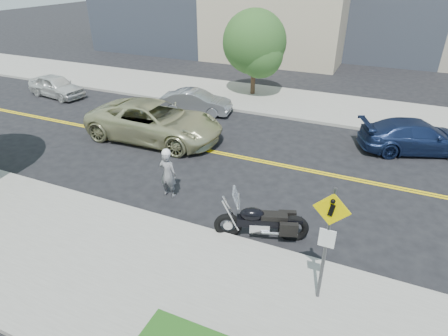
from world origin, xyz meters
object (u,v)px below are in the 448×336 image
parked_car_silver (196,102)px  suv (155,121)px  parked_car_blue (417,136)px  parked_car_white (56,86)px  motorcyclist (168,173)px  motorcycle (262,215)px  pedestrian_sign (327,236)px

parked_car_silver → suv: bearing=169.3°
suv → parked_car_blue: bearing=-74.0°
parked_car_white → parked_car_blue: bearing=-81.2°
suv → motorcyclist: bearing=-143.2°
motorcyclist → parked_car_white: size_ratio=0.47×
motorcycle → parked_car_silver: 10.82m
pedestrian_sign → parked_car_blue: 10.18m
suv → parked_car_silver: size_ratio=1.65×
motorcycle → suv: bearing=125.1°
parked_car_silver → motorcycle: bearing=-151.5°
suv → parked_car_silver: (0.11, 3.80, -0.24)m
motorcyclist → parked_car_silver: 8.24m
pedestrian_sign → suv: pedestrian_sign is taller
suv → parked_car_white: (-8.94, 2.94, -0.21)m
pedestrian_sign → parked_car_silver: bearing=129.9°
suv → parked_car_white: 9.41m
pedestrian_sign → suv: size_ratio=0.49×
parked_car_white → parked_car_silver: parked_car_white is taller
motorcyclist → suv: 4.95m
suv → parked_car_white: bearing=70.4°
suv → parked_car_blue: suv is taller
pedestrian_sign → parked_car_blue: size_ratio=0.64×
suv → parked_car_blue: (10.80, 3.40, -0.18)m
pedestrian_sign → suv: bearing=143.3°
pedestrian_sign → parked_car_blue: bearing=78.0°
motorcyclist → suv: bearing=-53.4°
pedestrian_sign → parked_car_white: (-17.64, 9.42, -1.32)m
parked_car_blue → motorcycle: bearing=131.6°
suv → parked_car_blue: size_ratio=1.32×
parked_car_white → parked_car_blue: 19.75m
motorcycle → pedestrian_sign: bearing=-60.2°
motorcyclist → parked_car_blue: (7.74, 7.29, -0.21)m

